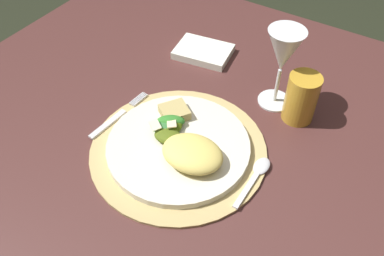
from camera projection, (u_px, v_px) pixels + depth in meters
name	position (u px, v px, depth m)	size (l,w,h in m)	color
dining_table	(214.00, 183.00, 0.92)	(1.29, 1.06, 0.74)	#4B2926
placemat	(178.00, 150.00, 0.79)	(0.34, 0.34, 0.01)	tan
dinner_plate	(178.00, 146.00, 0.79)	(0.28, 0.28, 0.01)	silver
pasta_serving	(192.00, 153.00, 0.74)	(0.12, 0.09, 0.04)	#EAD167
salad_greens	(169.00, 128.00, 0.80)	(0.08, 0.09, 0.03)	#4F6118
bread_piece	(174.00, 113.00, 0.83)	(0.05, 0.05, 0.02)	tan
fork	(117.00, 117.00, 0.85)	(0.03, 0.17, 0.00)	silver
spoon	(257.00, 173.00, 0.75)	(0.03, 0.13, 0.01)	silver
napkin	(203.00, 52.00, 1.01)	(0.13, 0.10, 0.02)	white
wine_glass	(283.00, 54.00, 0.80)	(0.08, 0.08, 0.18)	silver
amber_tumbler	(301.00, 98.00, 0.82)	(0.07, 0.07, 0.11)	gold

